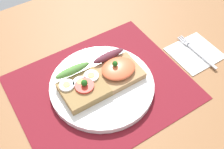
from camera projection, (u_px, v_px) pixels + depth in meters
The scene contains 7 objects.
ground_plane at pixel (102, 91), 70.70cm from camera, with size 120.00×90.00×3.20cm, color brown.
placemat at pixel (102, 87), 69.35cm from camera, with size 42.70×35.14×0.30cm, color maroon.
plate at pixel (102, 85), 68.62cm from camera, with size 26.29×26.29×1.59cm, color white.
sandwich_egg_tomato at pixel (82, 85), 65.70cm from camera, with size 10.60×10.69×4.28cm.
sandwich_salmon at pixel (117, 69), 68.73cm from camera, with size 10.71×10.63×4.95cm.
napkin at pixel (195, 53), 77.02cm from camera, with size 12.96×12.12×0.60cm, color white.
fork at pixel (196, 51), 76.81cm from camera, with size 1.62×14.87×0.32cm.
Camera 1 is at (-20.23, -36.37, 55.77)cm, focal length 43.66 mm.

